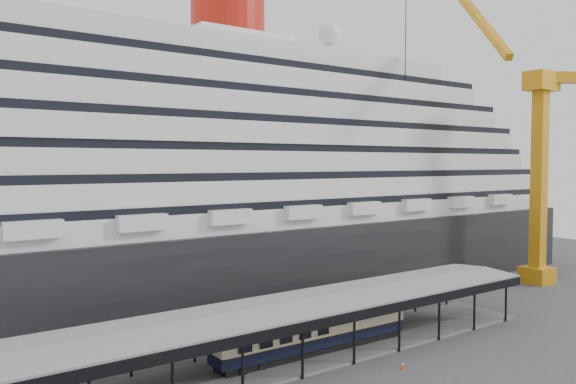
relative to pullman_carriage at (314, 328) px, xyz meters
name	(u,v)px	position (x,y,z in m)	size (l,w,h in m)	color
ground	(336,374)	(-1.60, -5.00, -2.50)	(200.00, 200.00, 0.00)	#3D3D40
cruise_ship	(175,159)	(-1.55, 27.00, 15.85)	(130.00, 30.00, 43.90)	black
platform_canopy	(300,332)	(-1.60, 0.00, -0.13)	(56.00, 9.18, 5.30)	slate
crane_yellow	(533,149)	(45.46, 5.54, 17.46)	(23.83, 18.78, 47.60)	orange
pullman_carriage	(314,328)	(0.00, 0.00, 0.00)	(20.87, 3.12, 20.44)	black
traffic_cone_right	(403,365)	(3.93, -7.44, -2.15)	(0.46, 0.46, 0.71)	#EF370D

